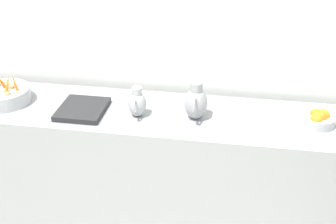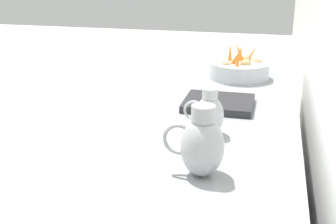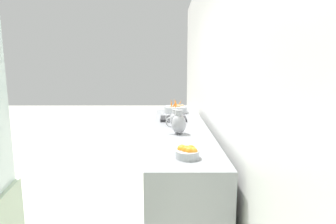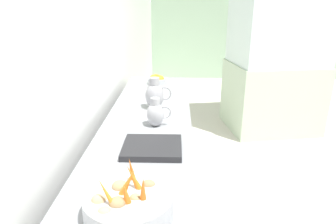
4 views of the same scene
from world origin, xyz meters
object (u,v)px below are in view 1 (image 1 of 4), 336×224
orange_bowl (320,119)px  metal_pitcher_short (137,103)px  vegetable_colander (4,94)px  metal_pitcher_tall (196,102)px

orange_bowl → metal_pitcher_short: 1.16m
vegetable_colander → metal_pitcher_short: (0.04, 0.95, 0.03)m
metal_pitcher_tall → metal_pitcher_short: metal_pitcher_tall is taller
metal_pitcher_short → metal_pitcher_tall: bearing=94.7°
orange_bowl → metal_pitcher_short: size_ratio=0.92×
orange_bowl → metal_pitcher_tall: metal_pitcher_tall is taller
orange_bowl → metal_pitcher_tall: bearing=-87.2°
vegetable_colander → metal_pitcher_short: 0.96m
vegetable_colander → orange_bowl: (-0.02, 2.11, -0.01)m
metal_pitcher_tall → metal_pitcher_short: bearing=-85.3°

